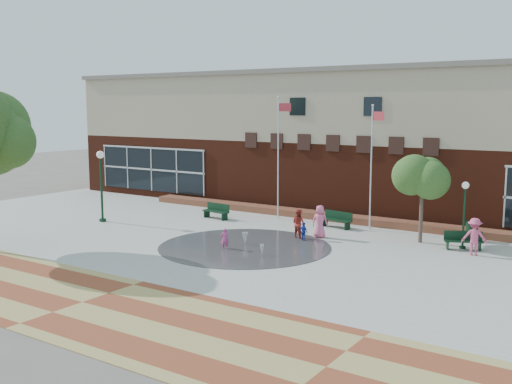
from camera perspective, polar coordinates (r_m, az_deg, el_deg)
The scene contains 22 objects.
ground at distance 26.94m, azimuth -4.74°, elevation -6.49°, with size 120.00×120.00×0.00m, color #666056.
plaza_concrete at distance 30.09m, azimuth 0.00°, elevation -4.90°, with size 46.00×18.00×0.01m, color #A8A8A0.
paver_band at distance 22.11m, azimuth -16.21°, elevation -10.08°, with size 46.00×6.00×0.01m, color brown.
splash_pad at distance 29.28m, azimuth -1.09°, elevation -5.27°, with size 8.40×8.40×0.01m, color #383A3D.
library_building at distance 41.28m, azimuth 10.43°, elevation 5.02°, with size 44.40×10.40×9.20m.
flower_bed at distance 36.53m, azimuth 6.61°, elevation -2.63°, with size 26.00×1.20×0.40m, color #A91930.
flagpole_left at distance 36.10m, azimuth 2.19°, elevation 3.89°, with size 0.86×0.21×7.40m.
flagpole_right at distance 33.32m, azimuth 10.98°, elevation 2.96°, with size 0.82×0.31×6.93m.
lamp_left at distance 36.39m, azimuth -14.53°, elevation 1.30°, with size 0.45×0.45×4.22m.
lamp_right at distance 30.19m, azimuth 19.23°, elevation -1.39°, with size 0.35×0.35×3.27m.
bench_left at distance 36.54m, azimuth -3.84°, elevation -2.11°, with size 1.93×0.80×0.94m.
bench_mid at distance 34.03m, azimuth 7.64°, elevation -2.92°, with size 1.95×0.87×0.95m.
bench_right at distance 30.28m, azimuth 19.15°, elevation -4.72°, with size 1.82×1.19×0.89m.
trash_can at distance 32.39m, azimuth 19.85°, elevation -3.50°, with size 0.64×0.64×1.05m.
tree_mid at distance 30.78m, azimuth 15.58°, elevation 1.35°, with size 2.70×2.70×4.55m.
water_jet_a at distance 29.68m, azimuth -1.05°, elevation -5.09°, with size 0.31×0.31×0.61m, color white.
water_jet_b at distance 27.64m, azimuth 0.56°, elevation -6.09°, with size 0.22×0.22×0.50m, color white.
child_splash at distance 28.79m, azimuth -2.99°, elevation -4.47°, with size 0.37×0.25×1.03m, color #DA418E.
adult_red at distance 31.14m, azimuth 4.06°, elevation -3.03°, with size 0.75×0.58×1.54m, color #AE3026.
adult_pink at distance 31.36m, azimuth 6.11°, elevation -2.82°, with size 0.84×0.55×1.72m, color pink.
child_blue at distance 30.55m, azimuth 4.56°, elevation -3.80°, with size 0.57×0.24×0.97m, color #1C38A9.
person_bench at distance 29.25m, azimuth 20.09°, elevation -4.03°, with size 1.13×0.65×1.75m, color #D44D77.
Camera 1 is at (16.19, -20.43, 6.79)m, focal length 42.00 mm.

